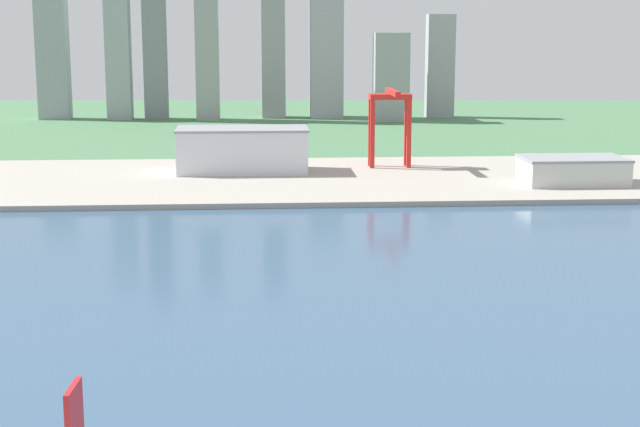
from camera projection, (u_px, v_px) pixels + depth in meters
name	position (u px, v px, depth m)	size (l,w,h in m)	color
ground_plane	(242.00, 285.00, 280.93)	(2400.00, 2400.00, 0.00)	#48764E
water_bay	(238.00, 353.00, 222.11)	(840.00, 360.00, 0.15)	#385675
industrial_pier	(246.00, 180.00, 466.90)	(840.00, 140.00, 2.50)	#A49C91
port_crane_red	(390.00, 112.00, 496.41)	(21.20, 37.25, 40.28)	red
warehouse_main	(243.00, 150.00, 484.00)	(65.01, 32.26, 22.02)	silver
warehouse_annex	(573.00, 170.00, 447.48)	(46.74, 29.16, 12.39)	silver
distant_skyline	(240.00, 43.00, 786.47)	(339.28, 60.23, 155.76)	#93969E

